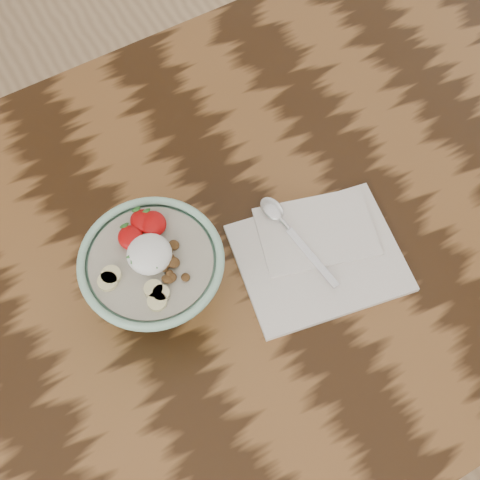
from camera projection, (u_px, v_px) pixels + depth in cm
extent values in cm
cube|color=black|center=(253.00, 239.00, 106.10)|extent=(160.00, 90.00, 4.00)
cylinder|color=#4C2D19|center=(421.00, 70.00, 170.35)|extent=(7.00, 7.00, 71.00)
cylinder|color=#98CDB0|center=(159.00, 290.00, 99.27)|extent=(8.81, 8.81, 1.26)
torus|color=#98CDB0|center=(151.00, 261.00, 90.11)|extent=(20.03, 20.03, 1.15)
cylinder|color=#B8B199|center=(151.00, 263.00, 90.67)|extent=(16.99, 16.99, 1.05)
ellipsoid|color=white|center=(149.00, 254.00, 89.39)|extent=(6.14, 6.14, 3.38)
ellipsoid|color=#AC0708|center=(142.00, 221.00, 91.99)|extent=(3.34, 3.67, 1.84)
cone|color=#286623|center=(137.00, 212.00, 92.32)|extent=(1.40, 1.03, 1.52)
ellipsoid|color=#AC0708|center=(131.00, 238.00, 90.77)|extent=(3.49, 3.84, 1.92)
cone|color=#286623|center=(126.00, 228.00, 91.12)|extent=(1.40, 1.03, 1.52)
ellipsoid|color=#AC0708|center=(153.00, 224.00, 91.70)|extent=(3.68, 4.05, 2.02)
cone|color=#286623|center=(147.00, 213.00, 92.09)|extent=(1.40, 1.03, 1.52)
cylinder|color=beige|center=(108.00, 281.00, 88.42)|extent=(2.68, 2.68, 0.70)
cylinder|color=beige|center=(153.00, 289.00, 87.93)|extent=(2.56, 2.56, 0.70)
cylinder|color=beige|center=(157.00, 302.00, 87.12)|extent=(2.59, 2.59, 0.70)
cylinder|color=beige|center=(161.00, 293.00, 87.65)|extent=(2.29, 2.29, 0.70)
cylinder|color=beige|center=(111.00, 275.00, 88.84)|extent=(2.71, 2.71, 0.70)
ellipsoid|color=brown|center=(166.00, 251.00, 90.21)|extent=(2.21, 2.30, 1.30)
ellipsoid|color=brown|center=(174.00, 245.00, 90.70)|extent=(1.77, 1.86, 0.82)
ellipsoid|color=brown|center=(173.00, 262.00, 89.41)|extent=(2.44, 2.50, 1.17)
ellipsoid|color=brown|center=(168.00, 279.00, 88.35)|extent=(2.06, 2.08, 0.95)
ellipsoid|color=brown|center=(164.00, 267.00, 89.23)|extent=(1.23, 1.56, 0.91)
ellipsoid|color=brown|center=(167.00, 262.00, 89.43)|extent=(1.91, 1.88, 1.45)
ellipsoid|color=brown|center=(171.00, 277.00, 88.52)|extent=(2.01, 1.96, 0.83)
ellipsoid|color=brown|center=(170.00, 257.00, 89.91)|extent=(1.37, 1.75, 0.95)
ellipsoid|color=brown|center=(186.00, 277.00, 88.64)|extent=(1.36, 1.41, 0.71)
ellipsoid|color=brown|center=(169.00, 275.00, 88.70)|extent=(1.83, 1.90, 0.98)
cylinder|color=#397632|center=(156.00, 263.00, 87.91)|extent=(0.58, 1.72, 0.24)
cylinder|color=#397632|center=(131.00, 257.00, 88.28)|extent=(1.06, 0.54, 0.22)
cylinder|color=#397632|center=(140.00, 245.00, 89.08)|extent=(1.08, 0.46, 0.22)
cylinder|color=#397632|center=(151.00, 260.00, 88.06)|extent=(0.93, 1.00, 0.22)
cylinder|color=#397632|center=(150.00, 249.00, 88.81)|extent=(1.47, 0.62, 0.23)
cylinder|color=#397632|center=(131.00, 254.00, 88.46)|extent=(1.49, 0.43, 0.23)
cylinder|color=#397632|center=(160.00, 252.00, 88.63)|extent=(1.08, 0.84, 0.22)
cylinder|color=#397632|center=(131.00, 258.00, 88.22)|extent=(0.92, 1.59, 0.24)
cylinder|color=#397632|center=(159.00, 251.00, 88.71)|extent=(1.34, 0.69, 0.23)
cylinder|color=#397632|center=(146.00, 253.00, 88.57)|extent=(0.92, 1.03, 0.22)
cylinder|color=#397632|center=(137.00, 251.00, 88.69)|extent=(0.95, 1.26, 0.23)
cube|color=white|center=(319.00, 258.00, 101.89)|extent=(27.48, 23.76, 0.93)
cube|color=white|center=(317.00, 231.00, 103.12)|extent=(20.46, 16.72, 0.56)
cube|color=silver|center=(312.00, 258.00, 100.57)|extent=(2.26, 11.70, 0.35)
cylinder|color=silver|center=(283.00, 222.00, 103.14)|extent=(1.01, 3.09, 0.71)
ellipsoid|color=silver|center=(272.00, 208.00, 104.11)|extent=(3.54, 4.93, 0.96)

